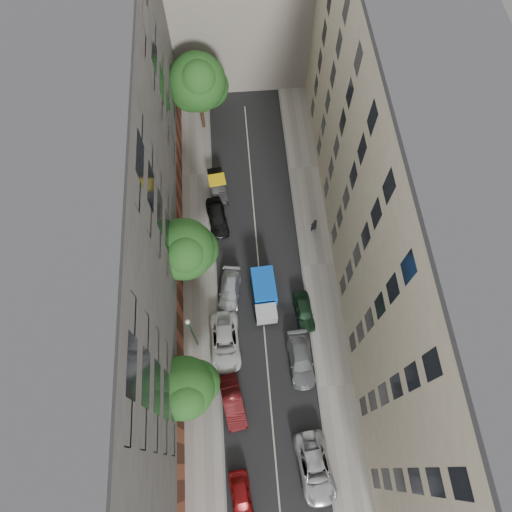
{
  "coord_description": "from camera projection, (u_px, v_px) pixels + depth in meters",
  "views": [
    {
      "loc": [
        -1.57,
        -16.85,
        38.69
      ],
      "look_at": [
        -0.38,
        -1.46,
        6.0
      ],
      "focal_mm": 32.0,
      "sensor_mm": 36.0,
      "label": 1
    }
  ],
  "objects": [
    {
      "name": "car_left_2",
      "position": [
        225.0,
        342.0,
        38.52
      ],
      "size": [
        2.57,
        5.41,
        1.49
      ],
      "primitive_type": "imported",
      "rotation": [
        0.0,
        0.0,
        0.02
      ],
      "color": "silver",
      "rests_on": "ground"
    },
    {
      "name": "tree_far",
      "position": [
        198.0,
        84.0,
        43.75
      ],
      "size": [
        5.81,
        5.61,
        9.13
      ],
      "color": "#382619",
      "rests_on": "sidewalk_left"
    },
    {
      "name": "car_left_3",
      "position": [
        230.0,
        291.0,
        40.6
      ],
      "size": [
        2.48,
        4.64,
        1.28
      ],
      "primitive_type": "imported",
      "rotation": [
        0.0,
        0.0,
        -0.16
      ],
      "color": "silver",
      "rests_on": "ground"
    },
    {
      "name": "car_right_1",
      "position": [
        301.0,
        360.0,
        37.92
      ],
      "size": [
        2.18,
        4.92,
        1.4
      ],
      "primitive_type": "imported",
      "rotation": [
        0.0,
        0.0,
        0.04
      ],
      "color": "slate",
      "rests_on": "ground"
    },
    {
      "name": "car_left_1",
      "position": [
        233.0,
        402.0,
        36.46
      ],
      "size": [
        2.24,
        4.62,
        1.46
      ],
      "primitive_type": "imported",
      "rotation": [
        0.0,
        0.0,
        0.16
      ],
      "color": "#4A0E10",
      "rests_on": "ground"
    },
    {
      "name": "car_right_2",
      "position": [
        304.0,
        311.0,
        39.79
      ],
      "size": [
        1.78,
        3.83,
        1.27
      ],
      "primitive_type": "imported",
      "rotation": [
        0.0,
        0.0,
        0.08
      ],
      "color": "black",
      "rests_on": "ground"
    },
    {
      "name": "ground",
      "position": [
        259.0,
        269.0,
        42.21
      ],
      "size": [
        120.0,
        120.0,
        0.0
      ],
      "primitive_type": "plane",
      "color": "#4C4C49",
      "rests_on": "ground"
    },
    {
      "name": "car_left_5",
      "position": [
        218.0,
        186.0,
        45.3
      ],
      "size": [
        2.01,
        4.36,
        1.39
      ],
      "primitive_type": "imported",
      "rotation": [
        0.0,
        0.0,
        0.13
      ],
      "color": "black",
      "rests_on": "ground"
    },
    {
      "name": "tree_near",
      "position": [
        185.0,
        390.0,
        33.15
      ],
      "size": [
        4.96,
        4.64,
        6.86
      ],
      "color": "#382619",
      "rests_on": "sidewalk_left"
    },
    {
      "name": "lamp_post",
      "position": [
        192.0,
        331.0,
        35.37
      ],
      "size": [
        0.36,
        0.36,
        6.62
      ],
      "color": "#185526",
      "rests_on": "sidewalk_left"
    },
    {
      "name": "road_surface",
      "position": [
        259.0,
        269.0,
        42.2
      ],
      "size": [
        8.0,
        44.0,
        0.02
      ],
      "primitive_type": "cube",
      "color": "black",
      "rests_on": "ground"
    },
    {
      "name": "pedestrian",
      "position": [
        314.0,
        225.0,
        42.95
      ],
      "size": [
        0.79,
        0.65,
        1.87
      ],
      "primitive_type": "imported",
      "rotation": [
        0.0,
        0.0,
        3.49
      ],
      "color": "black",
      "rests_on": "sidewalk_right"
    },
    {
      "name": "building_right",
      "position": [
        409.0,
        204.0,
        33.53
      ],
      "size": [
        8.0,
        44.0,
        20.0
      ],
      "primitive_type": "cube",
      "color": "beige",
      "rests_on": "ground"
    },
    {
      "name": "car_right_0",
      "position": [
        315.0,
        468.0,
        34.39
      ],
      "size": [
        3.03,
        5.58,
        1.48
      ],
      "primitive_type": "imported",
      "rotation": [
        0.0,
        0.0,
        0.11
      ],
      "color": "#BDBDC2",
      "rests_on": "ground"
    },
    {
      "name": "sidewalk_right",
      "position": [
        318.0,
        265.0,
        42.32
      ],
      "size": [
        3.0,
        44.0,
        0.15
      ],
      "primitive_type": "cube",
      "color": "gray",
      "rests_on": "ground"
    },
    {
      "name": "building_left",
      "position": [
        108.0,
        224.0,
        32.8
      ],
      "size": [
        8.0,
        44.0,
        20.0
      ],
      "primitive_type": "cube",
      "color": "#4A4745",
      "rests_on": "ground"
    },
    {
      "name": "tree_mid",
      "position": [
        185.0,
        251.0,
        37.09
      ],
      "size": [
        5.4,
        5.14,
        7.94
      ],
      "color": "#382619",
      "rests_on": "sidewalk_left"
    },
    {
      "name": "sidewalk_left",
      "position": [
        199.0,
        273.0,
        41.96
      ],
      "size": [
        3.0,
        44.0,
        0.15
      ],
      "primitive_type": "cube",
      "color": "gray",
      "rests_on": "ground"
    },
    {
      "name": "car_left_0",
      "position": [
        241.0,
        498.0,
        33.61
      ],
      "size": [
        1.93,
        4.0,
        1.32
      ],
      "primitive_type": "imported",
      "rotation": [
        0.0,
        0.0,
        0.1
      ],
      "color": "maroon",
      "rests_on": "ground"
    },
    {
      "name": "car_left_4",
      "position": [
        217.0,
        217.0,
        43.72
      ],
      "size": [
        2.37,
        4.56,
        1.48
      ],
      "primitive_type": "imported",
      "rotation": [
        0.0,
        0.0,
        0.15
      ],
      "color": "black",
      "rests_on": "ground"
    },
    {
      "name": "tarp_truck",
      "position": [
        264.0,
        295.0,
        39.83
      ],
      "size": [
        2.12,
        4.88,
        2.22
      ],
      "rotation": [
        0.0,
        0.0,
        0.05
      ],
      "color": "black",
      "rests_on": "ground"
    }
  ]
}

